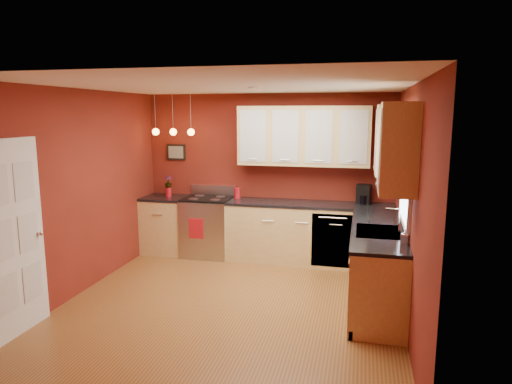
% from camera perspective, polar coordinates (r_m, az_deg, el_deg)
% --- Properties ---
extents(floor, '(4.20, 4.20, 0.00)m').
position_cam_1_polar(floor, '(5.73, -3.08, -13.80)').
color(floor, '#9A5E2D').
rests_on(floor, ground).
extents(ceiling, '(4.00, 4.20, 0.02)m').
position_cam_1_polar(ceiling, '(5.26, -3.35, 13.15)').
color(ceiling, white).
rests_on(ceiling, wall_back).
extents(wall_back, '(4.00, 0.02, 2.60)m').
position_cam_1_polar(wall_back, '(7.35, 1.40, 2.06)').
color(wall_back, maroon).
rests_on(wall_back, floor).
extents(wall_front, '(4.00, 0.02, 2.60)m').
position_cam_1_polar(wall_front, '(3.44, -13.19, -7.28)').
color(wall_front, maroon).
rests_on(wall_front, floor).
extents(wall_left, '(0.02, 4.20, 2.60)m').
position_cam_1_polar(wall_left, '(6.20, -21.24, -0.07)').
color(wall_left, maroon).
rests_on(wall_left, floor).
extents(wall_right, '(0.02, 4.20, 2.60)m').
position_cam_1_polar(wall_right, '(5.16, 18.65, -1.82)').
color(wall_right, maroon).
rests_on(wall_right, floor).
extents(base_cabinets_back_left, '(0.70, 0.60, 0.90)m').
position_cam_1_polar(base_cabinets_back_left, '(7.74, -11.17, -4.14)').
color(base_cabinets_back_left, '#E9C77D').
rests_on(base_cabinets_back_left, floor).
extents(base_cabinets_back_right, '(2.54, 0.60, 0.90)m').
position_cam_1_polar(base_cabinets_back_right, '(7.12, 6.66, -5.25)').
color(base_cabinets_back_right, '#E9C77D').
rests_on(base_cabinets_back_right, floor).
extents(base_cabinets_right, '(0.60, 2.10, 0.90)m').
position_cam_1_polar(base_cabinets_right, '(5.79, 14.78, -9.09)').
color(base_cabinets_right, '#E9C77D').
rests_on(base_cabinets_right, floor).
extents(counter_back_left, '(0.70, 0.62, 0.04)m').
position_cam_1_polar(counter_back_left, '(7.64, -11.29, -0.72)').
color(counter_back_left, black).
rests_on(counter_back_left, base_cabinets_back_left).
extents(counter_back_right, '(2.54, 0.62, 0.04)m').
position_cam_1_polar(counter_back_right, '(7.01, 6.73, -1.54)').
color(counter_back_right, black).
rests_on(counter_back_right, base_cabinets_back_right).
extents(counter_right, '(0.62, 2.10, 0.04)m').
position_cam_1_polar(counter_right, '(5.66, 14.99, -4.57)').
color(counter_right, black).
rests_on(counter_right, base_cabinets_right).
extents(gas_range, '(0.76, 0.64, 1.11)m').
position_cam_1_polar(gas_range, '(7.47, -6.05, -4.27)').
color(gas_range, '#AFB0B4').
rests_on(gas_range, floor).
extents(dishwasher_front, '(0.60, 0.02, 0.80)m').
position_cam_1_polar(dishwasher_front, '(6.81, 9.48, -6.02)').
color(dishwasher_front, '#AFB0B4').
rests_on(dishwasher_front, base_cabinets_back_right).
extents(sink, '(0.50, 0.70, 0.33)m').
position_cam_1_polar(sink, '(5.51, 15.05, -5.00)').
color(sink, '#99999E').
rests_on(sink, counter_right).
extents(window, '(0.06, 1.02, 1.22)m').
position_cam_1_polar(window, '(5.39, 18.32, 2.87)').
color(window, white).
rests_on(window, wall_right).
extents(door_left_wall, '(0.12, 0.82, 2.05)m').
position_cam_1_polar(door_left_wall, '(5.31, -28.06, -5.17)').
color(door_left_wall, white).
rests_on(door_left_wall, floor).
extents(upper_cabinets_back, '(2.00, 0.35, 0.90)m').
position_cam_1_polar(upper_cabinets_back, '(7.02, 5.96, 6.97)').
color(upper_cabinets_back, '#E9C77D').
rests_on(upper_cabinets_back, wall_back).
extents(upper_cabinets_right, '(0.35, 1.95, 0.90)m').
position_cam_1_polar(upper_cabinets_right, '(5.38, 16.85, 5.74)').
color(upper_cabinets_right, '#E9C77D').
rests_on(upper_cabinets_right, wall_right).
extents(wall_picture, '(0.32, 0.03, 0.26)m').
position_cam_1_polar(wall_picture, '(7.76, -9.94, 4.93)').
color(wall_picture, black).
rests_on(wall_picture, wall_back).
extents(pendant_lights, '(0.71, 0.11, 0.66)m').
position_cam_1_polar(pendant_lights, '(7.40, -10.31, 7.46)').
color(pendant_lights, '#99999E').
rests_on(pendant_lights, ceiling).
extents(red_canister, '(0.11, 0.11, 0.17)m').
position_cam_1_polar(red_canister, '(7.33, -2.35, -0.13)').
color(red_canister, '#AF121A').
rests_on(red_canister, counter_back_right).
extents(red_vase, '(0.10, 0.10, 0.15)m').
position_cam_1_polar(red_vase, '(7.60, -10.88, -0.02)').
color(red_vase, '#AF121A').
rests_on(red_vase, counter_back_left).
extents(flowers, '(0.14, 0.14, 0.21)m').
position_cam_1_polar(flowers, '(7.57, -10.92, 1.19)').
color(flowers, '#AF121A').
rests_on(flowers, red_vase).
extents(coffee_maker, '(0.24, 0.23, 0.29)m').
position_cam_1_polar(coffee_maker, '(7.08, 13.32, -0.35)').
color(coffee_maker, black).
rests_on(coffee_maker, counter_back_right).
extents(soap_pump, '(0.10, 0.10, 0.17)m').
position_cam_1_polar(soap_pump, '(5.02, 18.11, -5.30)').
color(soap_pump, white).
rests_on(soap_pump, counter_right).
extents(dish_towel, '(0.23, 0.02, 0.32)m').
position_cam_1_polar(dish_towel, '(7.18, -7.51, -4.55)').
color(dish_towel, '#AF121A').
rests_on(dish_towel, gas_range).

